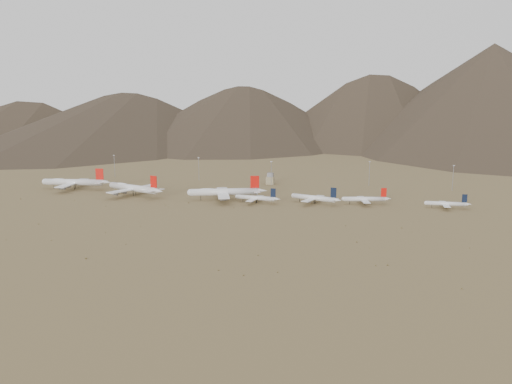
% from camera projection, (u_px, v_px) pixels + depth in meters
% --- Properties ---
extents(ground, '(3000.00, 3000.00, 0.00)m').
position_uv_depth(ground, '(204.00, 205.00, 421.64)').
color(ground, olive).
rests_on(ground, ground).
extents(mountain_ridge, '(4400.00, 1000.00, 300.00)m').
position_uv_depth(mountain_ridge, '(328.00, 76.00, 1252.13)').
color(mountain_ridge, '#47382A').
rests_on(mountain_ridge, ground).
extents(widebody_west, '(71.20, 55.43, 21.25)m').
position_uv_depth(widebody_west, '(74.00, 182.00, 496.27)').
color(widebody_west, white).
rests_on(widebody_west, ground).
extents(widebody_centre, '(67.09, 53.59, 20.87)m').
position_uv_depth(widebody_centre, '(134.00, 188.00, 463.27)').
color(widebody_centre, white).
rests_on(widebody_centre, ground).
extents(widebody_east, '(68.18, 54.49, 21.24)m').
position_uv_depth(widebody_east, '(225.00, 192.00, 443.07)').
color(widebody_east, white).
rests_on(widebody_east, ground).
extents(narrowbody_a, '(41.53, 30.05, 13.73)m').
position_uv_depth(narrowbody_a, '(257.00, 198.00, 429.62)').
color(narrowbody_a, white).
rests_on(narrowbody_a, ground).
extents(narrowbody_b, '(45.48, 33.80, 15.51)m').
position_uv_depth(narrowbody_b, '(315.00, 198.00, 426.56)').
color(narrowbody_b, white).
rests_on(narrowbody_b, ground).
extents(narrowbody_c, '(41.69, 30.74, 14.03)m').
position_uv_depth(narrowbody_c, '(366.00, 199.00, 424.67)').
color(narrowbody_c, white).
rests_on(narrowbody_c, ground).
extents(narrowbody_d, '(37.15, 26.66, 12.25)m').
position_uv_depth(narrowbody_d, '(447.00, 204.00, 408.12)').
color(narrowbody_d, white).
rests_on(narrowbody_d, ground).
extents(control_tower, '(8.00, 8.00, 12.00)m').
position_uv_depth(control_tower, '(270.00, 179.00, 527.62)').
color(control_tower, tan).
rests_on(control_tower, ground).
extents(mast_far_west, '(2.00, 0.60, 25.70)m').
position_uv_depth(mast_far_west, '(114.00, 165.00, 576.06)').
color(mast_far_west, gray).
rests_on(mast_far_west, ground).
extents(mast_west, '(2.00, 0.60, 25.70)m').
position_uv_depth(mast_west, '(199.00, 168.00, 551.55)').
color(mast_west, gray).
rests_on(mast_west, ground).
extents(mast_centre, '(2.00, 0.60, 25.70)m').
position_uv_depth(mast_centre, '(271.00, 172.00, 516.67)').
color(mast_centre, gray).
rests_on(mast_centre, ground).
extents(mast_east, '(2.00, 0.60, 25.70)m').
position_uv_depth(mast_east, '(369.00, 172.00, 515.48)').
color(mast_east, gray).
rests_on(mast_east, ground).
extents(mast_far_east, '(2.00, 0.60, 25.70)m').
position_uv_depth(mast_far_east, '(453.00, 177.00, 485.58)').
color(mast_far_east, gray).
rests_on(mast_far_east, ground).
extents(desert_scrub, '(415.67, 180.24, 0.91)m').
position_uv_depth(desert_scrub, '(151.00, 232.00, 334.63)').
color(desert_scrub, brown).
rests_on(desert_scrub, ground).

